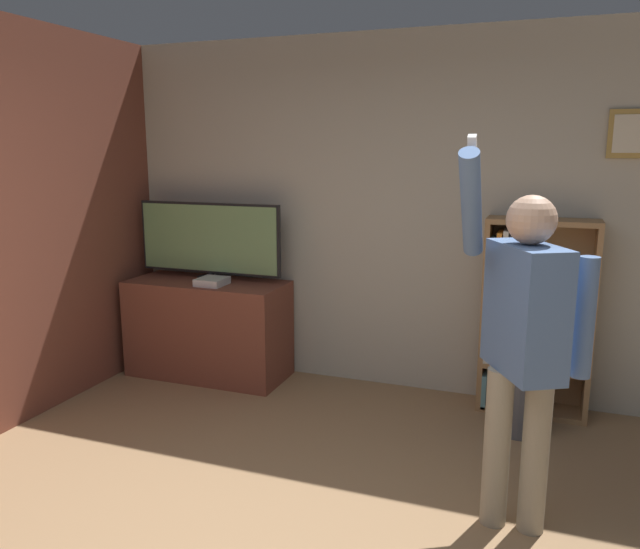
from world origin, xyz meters
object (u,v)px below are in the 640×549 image
person (524,333)px  waste_bin (520,404)px  bookshelf (526,318)px  game_console (212,282)px  television (209,240)px

person → waste_bin: bearing=151.9°
bookshelf → waste_bin: size_ratio=3.54×
game_console → waste_bin: (2.37, -0.13, -0.63)m
bookshelf → waste_bin: (0.01, -0.39, -0.49)m
game_console → bookshelf: (2.36, 0.26, -0.14)m
person → waste_bin: (-0.02, 1.12, -0.81)m
game_console → person: 2.70m
bookshelf → waste_bin: bearing=-88.9°
bookshelf → person: size_ratio=0.72×
bookshelf → game_console: bearing=-173.7°
television → game_console: bearing=-56.7°
television → game_console: 0.36m
television → game_console: (0.11, -0.17, -0.30)m
waste_bin → television: bearing=173.2°
television → bookshelf: size_ratio=0.90×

